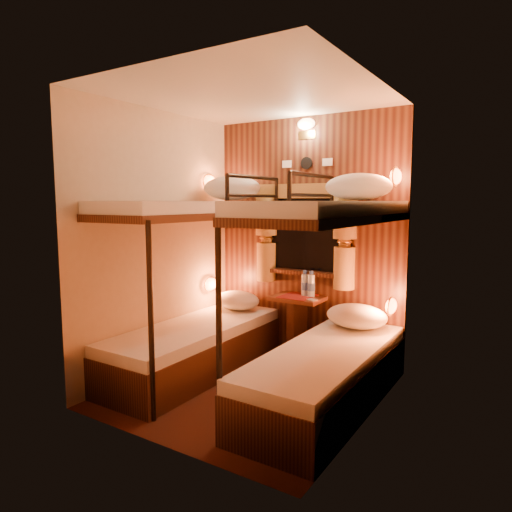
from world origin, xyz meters
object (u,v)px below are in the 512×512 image
Objects in this scene: bunk_right at (326,335)px; bottle_left at (305,285)px; bunk_left at (195,313)px; bottle_right at (311,286)px; table at (297,320)px.

bunk_right is 1.06m from bottle_left.
bunk_left is 1.15m from bottle_right.
bunk_left reaches higher than table.
bunk_left is 2.90× the size of table.
table is at bearing 129.67° from bunk_right.
bunk_left is 1.00× the size of bunk_right.
bunk_left and bunk_right have the same top height.
bottle_left is (0.05, 0.07, 0.34)m from table.
bunk_left reaches higher than bottle_right.
table is 2.56× the size of bottle_right.
bunk_right is at bearing 0.00° from bunk_left.
bottle_left is at bearing 54.02° from table.
bottle_left reaches higher than table.
bunk_right is at bearing -54.70° from bottle_left.
bottle_right is (0.07, -0.01, 0.00)m from bottle_left.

